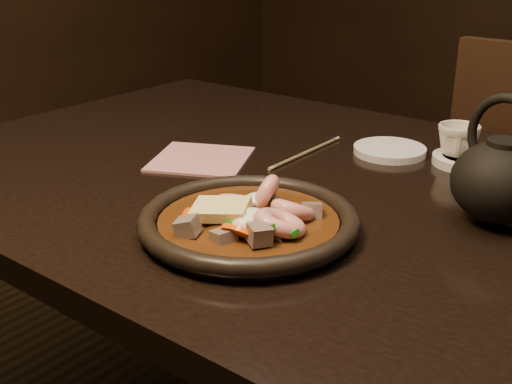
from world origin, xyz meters
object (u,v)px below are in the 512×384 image
Objects in this scene: plate at (249,222)px; tea_cup at (458,142)px; table at (362,240)px; teapot at (501,178)px.

tea_cup is at bearing 76.60° from plate.
plate is 4.10× the size of tea_cup.
teapot is (0.19, 0.02, 0.14)m from table.
table is 0.24m from teapot.
table is 0.26m from tea_cup.
table is 0.24m from plate.
plate is 0.34m from teapot.
tea_cup is 0.41× the size of teapot.
plate is 0.46m from tea_cup.
table is 22.41× the size of tea_cup.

